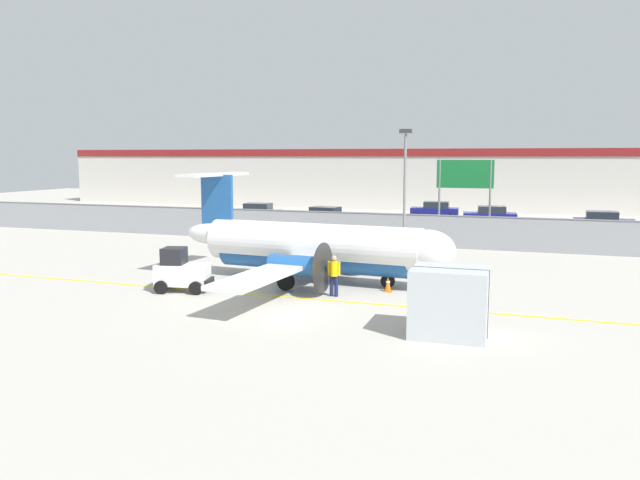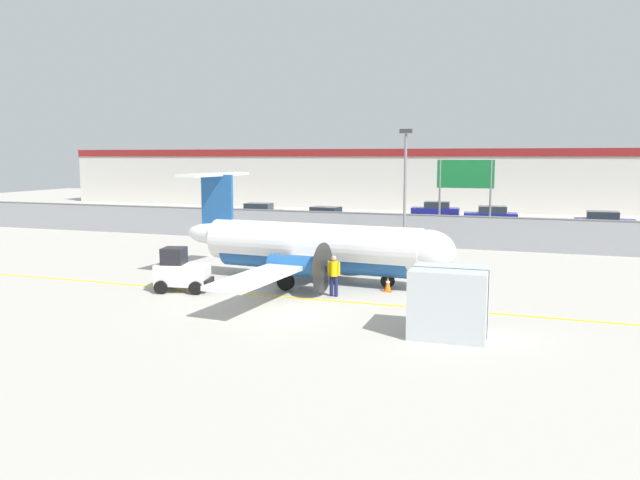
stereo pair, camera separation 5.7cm
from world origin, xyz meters
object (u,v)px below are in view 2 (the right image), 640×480
ground_crew_worker (334,274)px  cargo_container (449,302)px  baggage_tug (181,272)px  parked_car_1 (325,217)px  traffic_cone_far_left (388,284)px  traffic_cone_near_right (429,303)px  commuter_airplane (317,247)px  parked_car_4 (604,222)px  apron_light_pole (405,181)px  parked_car_2 (436,210)px  traffic_cone_near_left (193,276)px  parked_car_3 (491,216)px  highway_sign (465,181)px  parked_car_0 (257,212)px

ground_crew_worker → cargo_container: (5.23, -4.17, 0.15)m
baggage_tug → parked_car_1: (-1.91, 24.56, 0.04)m
traffic_cone_far_left → baggage_tug: bearing=-161.3°
traffic_cone_near_right → commuter_airplane: bearing=146.3°
baggage_tug → parked_car_4: 33.27m
commuter_airplane → traffic_cone_near_right: commuter_airplane is taller
baggage_tug → apron_light_pole: bearing=48.8°
ground_crew_worker → traffic_cone_far_left: size_ratio=2.66×
parked_car_1 → baggage_tug: bearing=101.9°
parked_car_2 → apron_light_pole: apron_light_pole is taller
traffic_cone_near_left → parked_car_1: 22.86m
commuter_airplane → apron_light_pole: apron_light_pole is taller
cargo_container → apron_light_pole: apron_light_pole is taller
traffic_cone_near_right → parked_car_3: bearing=89.8°
traffic_cone_near_left → parked_car_2: bearing=79.0°
highway_sign → ground_crew_worker: bearing=-101.2°
commuter_airplane → parked_car_1: commuter_airplane is taller
baggage_tug → cargo_container: size_ratio=1.03×
parked_car_0 → parked_car_4: 27.62m
parked_car_4 → highway_sign: 13.37m
highway_sign → parked_car_1: bearing=151.3°
commuter_airplane → parked_car_4: size_ratio=3.78×
parked_car_0 → apron_light_pole: bearing=135.4°
commuter_airplane → parked_car_2: 29.51m
ground_crew_worker → parked_car_4: 28.97m
highway_sign → traffic_cone_near_right: bearing=-87.5°
ground_crew_worker → apron_light_pole: apron_light_pole is taller
commuter_airplane → highway_sign: bearing=75.0°
traffic_cone_far_left → parked_car_0: (-17.02, 23.52, 0.58)m
cargo_container → parked_car_0: (-20.34, 29.29, -0.21)m
traffic_cone_near_right → apron_light_pole: size_ratio=0.09×
parked_car_0 → highway_sign: size_ratio=0.78×
traffic_cone_near_left → ground_crew_worker: bearing=-4.3°
baggage_tug → parked_car_0: size_ratio=0.58×
parked_car_3 → parked_car_2: bearing=-42.3°
commuter_airplane → parked_car_0: size_ratio=3.73×
ground_crew_worker → highway_sign: size_ratio=0.31×
ground_crew_worker → parked_car_2: (-0.80, 32.09, -0.06)m
traffic_cone_near_right → traffic_cone_near_left: bearing=170.9°
baggage_tug → cargo_container: 12.04m
traffic_cone_far_left → parked_car_2: 30.61m
traffic_cone_far_left → traffic_cone_near_left: bearing=-173.1°
ground_crew_worker → traffic_cone_near_left: size_ratio=2.66×
cargo_container → traffic_cone_far_left: 6.71m
parked_car_1 → apron_light_pole: apron_light_pole is taller
parked_car_1 → parked_car_2: (7.55, 8.75, 0.00)m
baggage_tug → cargo_container: cargo_container is taller
commuter_airplane → parked_car_2: (0.83, 29.49, -0.71)m
traffic_cone_near_right → highway_sign: highway_sign is taller
cargo_container → traffic_cone_near_right: bearing=109.2°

